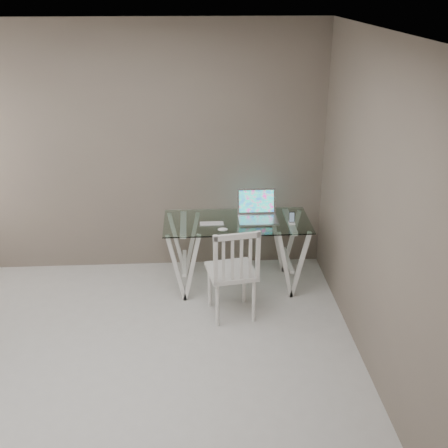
{
  "coord_description": "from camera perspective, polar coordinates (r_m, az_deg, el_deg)",
  "views": [
    {
      "loc": [
        0.56,
        -3.58,
        3.03
      ],
      "look_at": [
        0.86,
        1.4,
        0.85
      ],
      "focal_mm": 45.0,
      "sensor_mm": 36.0,
      "label": 1
    }
  ],
  "objects": [
    {
      "name": "room",
      "position": [
        3.88,
        -12.49,
        3.27
      ],
      "size": [
        4.5,
        4.52,
        2.71
      ],
      "color": "beige",
      "rests_on": "ground"
    },
    {
      "name": "desk",
      "position": [
        5.92,
        1.28,
        -2.94
      ],
      "size": [
        1.5,
        0.7,
        0.75
      ],
      "color": "silver",
      "rests_on": "ground"
    },
    {
      "name": "chair",
      "position": [
        5.28,
        0.97,
        -4.66
      ],
      "size": [
        0.51,
        0.51,
        0.96
      ],
      "rotation": [
        0.0,
        0.0,
        0.17
      ],
      "color": "silver",
      "rests_on": "ground"
    },
    {
      "name": "laptop",
      "position": [
        5.83,
        3.41,
        1.23
      ],
      "size": [
        0.4,
        0.37,
        0.27
      ],
      "color": "#B8B8BD",
      "rests_on": "desk"
    },
    {
      "name": "keyboard",
      "position": [
        5.7,
        -1.26,
        0.03
      ],
      "size": [
        0.26,
        0.11,
        0.01
      ],
      "primitive_type": "cube",
      "color": "silver",
      "rests_on": "desk"
    },
    {
      "name": "mouse",
      "position": [
        5.54,
        -0.14,
        -0.55
      ],
      "size": [
        0.1,
        0.06,
        0.03
      ],
      "primitive_type": "ellipsoid",
      "color": "white",
      "rests_on": "desk"
    },
    {
      "name": "phone_dock",
      "position": [
        5.74,
        6.89,
        0.35
      ],
      "size": [
        0.07,
        0.07,
        0.12
      ],
      "color": "white",
      "rests_on": "desk"
    }
  ]
}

